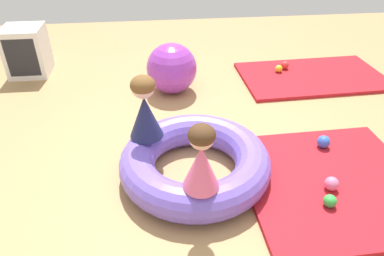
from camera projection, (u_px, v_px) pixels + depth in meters
ground_plane at (190, 174)px, 2.79m from camera, size 8.00×8.00×0.00m
gym_mat_near_left at (332, 182)px, 2.69m from camera, size 1.34×1.32×0.04m
gym_mat_center_rear at (312, 76)px, 4.21m from camera, size 1.68×1.02×0.04m
inflatable_cushion at (195, 162)px, 2.71m from camera, size 1.14×1.14×0.27m
child_in_navy at (145, 108)px, 2.64m from camera, size 0.29×0.29×0.50m
child_in_pink at (201, 158)px, 2.17m from camera, size 0.29×0.29×0.46m
play_ball_blue at (324, 142)px, 3.00m from camera, size 0.11×0.11×0.11m
play_ball_green at (330, 201)px, 2.44m from camera, size 0.09×0.09×0.09m
play_ball_pink at (332, 184)px, 2.57m from camera, size 0.10×0.10×0.10m
play_ball_red at (285, 65)px, 4.32m from camera, size 0.09×0.09×0.09m
play_ball_yellow at (279, 69)px, 4.25m from camera, size 0.08×0.08×0.08m
exercise_ball_large at (172, 68)px, 3.81m from camera, size 0.54×0.54×0.54m
storage_cube at (26, 52)px, 4.17m from camera, size 0.44×0.44×0.56m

